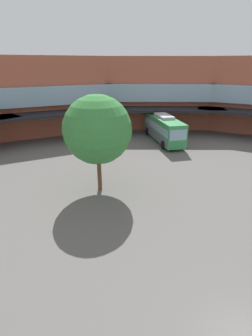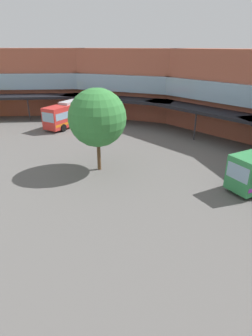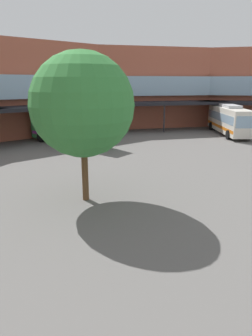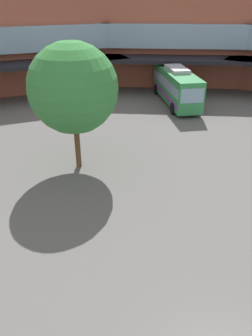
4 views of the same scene
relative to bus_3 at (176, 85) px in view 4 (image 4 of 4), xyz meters
name	(u,v)px [view 4 (image 4 of 4)]	position (x,y,z in m)	size (l,w,h in m)	color
station_building	(127,65)	(-6.45, -7.99, 3.79)	(81.96, 52.57, 11.28)	#AD5942
bus_3	(176,85)	(0.00, 0.00, 0.00)	(2.79, 10.35, 3.72)	#338C4C
plaza_tree	(73,89)	(-10.59, -12.85, 3.48)	(5.58, 5.58, 8.16)	brown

